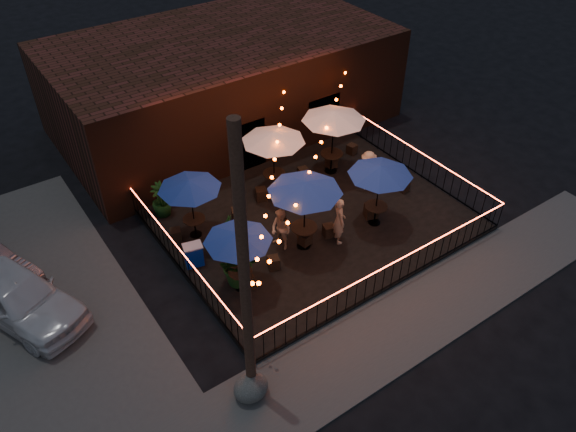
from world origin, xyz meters
name	(u,v)px	position (x,y,z in m)	size (l,w,h in m)	color
ground	(349,254)	(0.00, 0.00, 0.00)	(110.00, 110.00, 0.00)	black
patio	(313,221)	(0.00, 2.00, 0.07)	(10.00, 8.00, 0.15)	black
sidewalk	(419,315)	(0.00, -3.25, 0.03)	(18.00, 2.50, 0.05)	#494643
brick_building	(222,82)	(1.00, 9.99, 2.00)	(14.00, 8.00, 4.00)	#33190D
utility_pole	(245,282)	(-5.40, -2.60, 4.00)	(0.26, 0.26, 8.00)	#331F14
fence_front	(392,275)	(0.00, -2.00, 0.66)	(10.00, 0.04, 1.04)	black
fence_left	(184,264)	(-5.00, 2.00, 0.66)	(0.04, 8.00, 1.04)	black
fence_right	(417,162)	(5.00, 2.00, 0.66)	(0.04, 8.00, 1.04)	black
festoon_lights	(295,178)	(-1.01, 1.70, 2.52)	(10.02, 8.72, 1.32)	#FF3C01
cafe_table_0	(238,237)	(-3.80, 0.59, 2.19)	(2.54, 2.54, 2.23)	black
cafe_table_1	(189,185)	(-3.80, 3.61, 2.24)	(2.60, 2.60, 2.29)	black
cafe_table_2	(305,188)	(-1.09, 1.06, 2.55)	(2.52, 2.52, 2.63)	black
cafe_table_3	(273,137)	(-0.17, 4.21, 2.47)	(2.31, 2.31, 2.54)	black
cafe_table_4	(381,171)	(1.65, 0.62, 2.33)	(2.19, 2.19, 2.39)	black
cafe_table_5	(334,116)	(2.38, 4.02, 2.58)	(2.91, 2.91, 2.66)	black
bistro_chair_0	(246,281)	(-3.66, 0.51, 0.40)	(0.43, 0.43, 0.50)	black
bistro_chair_1	(273,263)	(-2.50, 0.76, 0.36)	(0.35, 0.35, 0.42)	black
bistro_chair_2	(176,235)	(-4.46, 3.77, 0.36)	(0.35, 0.35, 0.42)	black
bistro_chair_3	(238,215)	(-2.21, 3.47, 0.39)	(0.41, 0.41, 0.48)	black
bistro_chair_4	(305,239)	(-1.02, 1.09, 0.37)	(0.37, 0.37, 0.43)	black
bistro_chair_5	(329,231)	(-0.09, 0.99, 0.36)	(0.36, 0.36, 0.43)	black
bistro_chair_6	(261,194)	(-0.88, 4.02, 0.38)	(0.39, 0.39, 0.46)	black
bistro_chair_7	(303,173)	(1.21, 4.27, 0.37)	(0.37, 0.37, 0.43)	black
bistro_chair_8	(371,211)	(1.76, 0.94, 0.40)	(0.43, 0.43, 0.51)	black
bistro_chair_9	(404,186)	(3.82, 1.44, 0.36)	(0.35, 0.35, 0.42)	black
bistro_chair_10	(331,162)	(2.58, 4.24, 0.38)	(0.38, 0.38, 0.45)	black
bistro_chair_11	(352,149)	(3.88, 4.55, 0.35)	(0.34, 0.34, 0.41)	black
patron_a	(339,220)	(0.02, 0.62, 1.01)	(0.63, 0.41, 1.72)	tan
patron_b	(281,229)	(-1.75, 1.43, 0.91)	(0.74, 0.58, 1.52)	tan
patron_c	(368,170)	(2.80, 2.38, 0.94)	(1.02, 0.58, 1.57)	tan
potted_shrub_a	(239,263)	(-3.69, 0.86, 0.91)	(1.36, 1.18, 1.51)	#1C4111
potted_shrub_b	(223,235)	(-3.41, 2.33, 0.86)	(0.78, 0.63, 1.42)	#1A400D
potted_shrub_c	(161,200)	(-4.22, 5.28, 0.79)	(0.71, 0.71, 1.27)	#133710
cooler	(194,255)	(-4.50, 2.34, 0.55)	(0.69, 0.56, 0.79)	#0C2FB0
boulder	(251,388)	(-5.51, -2.74, 0.35)	(0.91, 0.77, 0.71)	#3E3E3A
car_white	(17,296)	(-9.58, 3.46, 0.78)	(1.84, 4.58, 1.56)	white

